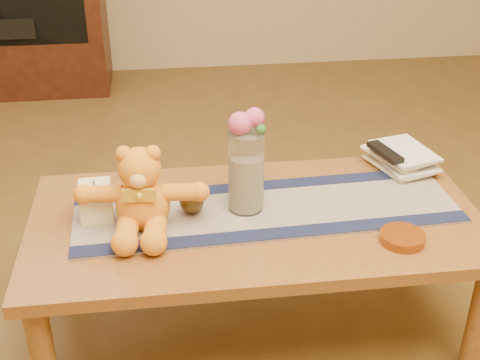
{
  "coord_description": "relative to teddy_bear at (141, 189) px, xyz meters",
  "views": [
    {
      "loc": [
        -0.27,
        -1.67,
        1.51
      ],
      "look_at": [
        -0.05,
        0.0,
        0.58
      ],
      "focal_mm": 47.92,
      "sensor_mm": 36.0,
      "label": 1
    }
  ],
  "objects": [
    {
      "name": "glass_vase",
      "position": [
        0.32,
        0.06,
        0.01
      ],
      "size": [
        0.11,
        0.11,
        0.26
      ],
      "primitive_type": "cylinder",
      "color": "silver",
      "rests_on": "persian_runner"
    },
    {
      "name": "rose_right",
      "position": [
        0.34,
        0.06,
        0.18
      ],
      "size": [
        0.06,
        0.06,
        0.06
      ],
      "primitive_type": "sphere",
      "color": "#CA4778",
      "rests_on": "glass_vase"
    },
    {
      "name": "media_cabinet",
      "position": [
        -0.86,
        2.5,
        -0.03
      ],
      "size": [
        1.2,
        0.5,
        1.1
      ],
      "primitive_type": "cube",
      "color": "black",
      "rests_on": "floor"
    },
    {
      "name": "candle_wick",
      "position": [
        -0.14,
        0.06,
        -0.0
      ],
      "size": [
        0.0,
        0.0,
        0.01
      ],
      "primitive_type": "cylinder",
      "rotation": [
        0.0,
        0.0,
        0.05
      ],
      "color": "black",
      "rests_on": "pillar_candle"
    },
    {
      "name": "book_top",
      "position": [
        0.82,
        0.24,
        -0.06
      ],
      "size": [
        0.21,
        0.26,
        0.02
      ],
      "primitive_type": "imported",
      "rotation": [
        0.0,
        0.0,
        0.23
      ],
      "color": "beige",
      "rests_on": "book_upper"
    },
    {
      "name": "floor",
      "position": [
        0.34,
        0.02,
        -0.58
      ],
      "size": [
        5.5,
        5.5,
        0.0
      ],
      "primitive_type": "plane",
      "color": "#533917",
      "rests_on": "ground"
    },
    {
      "name": "runner_border_near",
      "position": [
        0.39,
        -0.1,
        -0.12
      ],
      "size": [
        1.2,
        0.1,
        0.0
      ],
      "primitive_type": "cube",
      "rotation": [
        0.0,
        0.0,
        0.04
      ],
      "color": "#131939",
      "rests_on": "persian_runner"
    },
    {
      "name": "coffee_table_top",
      "position": [
        0.34,
        0.02,
        -0.15
      ],
      "size": [
        1.4,
        0.7,
        0.04
      ],
      "primitive_type": "cube",
      "color": "brown",
      "rests_on": "floor"
    },
    {
      "name": "book_lower",
      "position": [
        0.83,
        0.24,
        -0.1
      ],
      "size": [
        0.2,
        0.25,
        0.02
      ],
      "primitive_type": "imported",
      "rotation": [
        0.0,
        0.0,
        0.19
      ],
      "color": "beige",
      "rests_on": "book_bottom"
    },
    {
      "name": "table_leg_fr",
      "position": [
        0.98,
        -0.27,
        -0.38
      ],
      "size": [
        0.07,
        0.07,
        0.41
      ],
      "primitive_type": "cylinder",
      "color": "brown",
      "rests_on": "floor"
    },
    {
      "name": "bronze_ball",
      "position": [
        0.15,
        0.05,
        -0.09
      ],
      "size": [
        0.08,
        0.08,
        0.08
      ],
      "primitive_type": "sphere",
      "rotation": [
        0.0,
        0.0,
        0.07
      ],
      "color": "#483618",
      "rests_on": "persian_runner"
    },
    {
      "name": "blue_flower_back",
      "position": [
        0.33,
        0.09,
        0.16
      ],
      "size": [
        0.04,
        0.04,
        0.04
      ],
      "primitive_type": "sphere",
      "color": "#435092",
      "rests_on": "glass_vase"
    },
    {
      "name": "potpourri_fill",
      "position": [
        0.32,
        0.06,
        -0.03
      ],
      "size": [
        0.09,
        0.09,
        0.18
      ],
      "primitive_type": "cylinder",
      "color": "beige",
      "rests_on": "glass_vase"
    },
    {
      "name": "pillar_candle",
      "position": [
        -0.14,
        0.06,
        -0.07
      ],
      "size": [
        0.1,
        0.1,
        0.11
      ],
      "primitive_type": "cube",
      "rotation": [
        0.0,
        0.0,
        0.05
      ],
      "color": "beige",
      "rests_on": "persian_runner"
    },
    {
      "name": "runner_border_far",
      "position": [
        0.38,
        0.19,
        -0.12
      ],
      "size": [
        1.2,
        0.1,
        0.0
      ],
      "primitive_type": "cube",
      "rotation": [
        0.0,
        0.0,
        0.04
      ],
      "color": "#131939",
      "rests_on": "persian_runner"
    },
    {
      "name": "rose_left",
      "position": [
        0.3,
        0.05,
        0.17
      ],
      "size": [
        0.07,
        0.07,
        0.07
      ],
      "primitive_type": "sphere",
      "color": "#CA4778",
      "rests_on": "glass_vase"
    },
    {
      "name": "book_upper",
      "position": [
        0.81,
        0.24,
        -0.08
      ],
      "size": [
        0.24,
        0.27,
        0.02
      ],
      "primitive_type": "imported",
      "rotation": [
        0.0,
        0.0,
        0.38
      ],
      "color": "beige",
      "rests_on": "book_lower"
    },
    {
      "name": "leaf_sprig",
      "position": [
        0.36,
        0.04,
        0.15
      ],
      "size": [
        0.03,
        0.03,
        0.03
      ],
      "primitive_type": "sphere",
      "color": "#33662D",
      "rests_on": "glass_vase"
    },
    {
      "name": "stereo_lower",
      "position": [
        -0.86,
        2.37,
        -0.12
      ],
      "size": [
        0.42,
        0.28,
        0.12
      ],
      "primitive_type": "cube",
      "color": "black",
      "rests_on": "media_cabinet"
    },
    {
      "name": "table_leg_br",
      "position": [
        0.98,
        0.31,
        -0.38
      ],
      "size": [
        0.07,
        0.07,
        0.41
      ],
      "primitive_type": "cylinder",
      "color": "brown",
      "rests_on": "floor"
    },
    {
      "name": "persian_runner",
      "position": [
        0.38,
        0.04,
        -0.13
      ],
      "size": [
        1.21,
        0.39,
        0.01
      ],
      "primitive_type": "cube",
      "rotation": [
        0.0,
        0.0,
        0.04
      ],
      "color": "#221B4E",
      "rests_on": "coffee_table_top"
    },
    {
      "name": "teddy_bear",
      "position": [
        0.0,
        0.0,
        0.0
      ],
      "size": [
        0.39,
        0.33,
        0.25
      ],
      "primitive_type": null,
      "rotation": [
        0.0,
        0.0,
        -0.08
      ],
      "color": "orange",
      "rests_on": "persian_runner"
    },
    {
      "name": "blue_flower_side",
      "position": [
        0.29,
        0.08,
        0.16
      ],
      "size": [
        0.04,
        0.04,
        0.04
      ],
      "primitive_type": "sphere",
      "color": "#435092",
      "rests_on": "glass_vase"
    },
    {
      "name": "table_leg_bl",
      "position": [
        -0.3,
        0.31,
        -0.38
      ],
      "size": [
        0.07,
        0.07,
        0.41
      ],
      "primitive_type": "cylinder",
      "color": "brown",
      "rests_on": "floor"
    },
    {
      "name": "amber_dish",
      "position": [
        0.74,
        -0.18,
        -0.12
      ],
      "size": [
        0.14,
        0.14,
        0.03
      ],
      "primitive_type": "cylinder",
      "rotation": [
        0.0,
        0.0,
        0.11
      ],
      "color": "#BF5914",
      "rests_on": "coffee_table_top"
    },
    {
      "name": "book_bottom",
      "position": [
        0.82,
        0.24,
        -0.12
      ],
      "size": [
        0.23,
        0.26,
        0.02
      ],
      "primitive_type": "imported",
      "rotation": [
        0.0,
        0.0,
        0.33
      ],
      "color": "beige",
      "rests_on": "coffee_table_top"
    },
    {
      "name": "tv_remote",
      "position": [
        0.82,
        0.23,
        -0.05
      ],
      "size": [
        0.09,
        0.17,
        0.02
      ],
      "primitive_type": "cube",
      "rotation": [
        0.0,
        0.0,
        0.28
      ],
      "color": "black",
      "rests_on": "book_top"
    }
  ]
}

